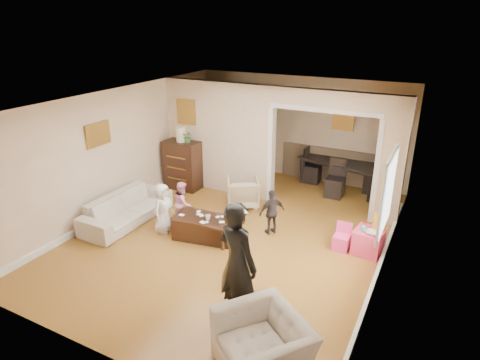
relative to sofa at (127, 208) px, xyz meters
The scene contains 27 objects.
floor 2.30m from the sofa, 14.48° to the left, with size 7.00×7.00×0.00m, color #AA732B.
partition_left 2.70m from the sofa, 70.72° to the left, with size 2.75×0.18×2.60m, color beige.
partition_right 5.34m from the sofa, 26.86° to the left, with size 0.55×0.18×2.60m, color beige.
partition_header 4.59m from the sofa, 35.65° to the left, with size 2.22×0.18×0.35m, color beige.
window_pane 5.09m from the sofa, ahead, with size 0.03×0.95×1.10m, color white.
framed_art_partition 2.75m from the sofa, 89.91° to the left, with size 0.45×0.03×0.55m, color brown.
framed_art_sofa_wall 1.59m from the sofa, behind, with size 0.03×0.55×0.40m, color brown.
framed_art_alcove 5.38m from the sofa, 50.51° to the left, with size 0.45×0.03×0.55m, color brown.
sofa is the anchor object (origin of this frame).
armchair_back 2.50m from the sofa, 45.70° to the left, with size 0.68×0.70×0.64m, color tan.
armchair_front 4.60m from the sofa, 28.61° to the right, with size 1.06×0.93×0.69m, color beige.
dresser 2.05m from the sofa, 90.47° to the left, with size 0.86×0.48×1.18m, color black.
table_lamp 2.29m from the sofa, 90.47° to the left, with size 0.22×0.22×0.36m, color beige.
potted_plant 2.28m from the sofa, 84.84° to the left, with size 0.26×0.22×0.29m, color #3A7333.
coffee_table 1.78m from the sofa, ahead, with size 1.14×0.57×0.43m, color #341810.
coffee_cup 1.89m from the sofa, ahead, with size 0.10×0.10×0.09m, color beige.
play_table 4.75m from the sofa, 12.42° to the left, with size 0.47×0.47×0.46m, color #EA3D6A.
cereal_box 4.89m from the sofa, 13.26° to the left, with size 0.20×0.07×0.30m, color yellow.
cyan_cup 4.64m from the sofa, 12.08° to the left, with size 0.08×0.08×0.08m, color #26BFB5.
toy_block 4.66m from the sofa, 14.18° to the left, with size 0.08×0.06×0.05m, color red.
play_bowl 4.77m from the sofa, 10.88° to the left, with size 0.21×0.21×0.05m, color white.
dining_table 5.17m from the sofa, 48.35° to the left, with size 2.00×1.11×0.70m, color black.
adult_person 3.75m from the sofa, 24.79° to the right, with size 0.65×0.43×1.78m, color black.
child_kneel_a 0.95m from the sofa, ahead, with size 0.49×0.32×0.99m, color white.
child_kneel_b 1.18m from the sofa, 23.07° to the left, with size 0.44×0.34×0.91m, color pink.
child_toddler 2.97m from the sofa, 17.81° to the left, with size 0.53×0.22×0.91m, color black.
craft_papers 1.79m from the sofa, ahead, with size 0.93×0.50×0.00m.
Camera 1 is at (3.33, -6.25, 3.93)m, focal length 30.82 mm.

